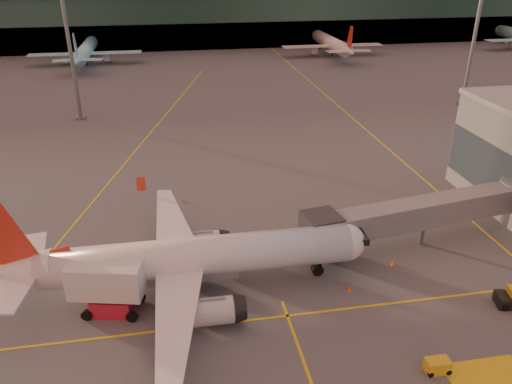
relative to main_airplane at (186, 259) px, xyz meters
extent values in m
plane|color=#4C4F54|center=(3.19, -10.20, -3.37)|extent=(600.00, 600.00, 0.00)
cube|color=yellow|center=(3.19, -5.20, -3.36)|extent=(80.00, 0.25, 0.01)
cube|color=yellow|center=(-6.81, 34.80, -3.36)|extent=(31.30, 115.98, 0.01)
cube|color=yellow|center=(33.19, 59.80, -3.36)|extent=(0.25, 160.00, 0.01)
cube|color=yellow|center=(21.19, -14.20, -3.36)|extent=(6.00, 3.00, 0.01)
cube|color=#19382D|center=(3.19, 131.80, 4.63)|extent=(400.00, 18.00, 16.00)
cube|color=black|center=(3.19, 123.30, 0.63)|extent=(400.00, 1.00, 8.00)
cube|color=#2D3D47|center=(36.24, 7.80, 1.63)|extent=(0.30, 21.60, 6.00)
cylinder|color=slate|center=(-16.81, 55.80, 9.13)|extent=(0.70, 0.70, 25.00)
cube|color=slate|center=(-16.81, 55.80, -3.12)|extent=(1.60, 1.60, 0.50)
cylinder|color=slate|center=(58.19, 51.80, 9.13)|extent=(0.70, 0.70, 25.00)
cube|color=slate|center=(58.19, 51.80, -3.12)|extent=(1.60, 1.60, 0.50)
cylinder|color=white|center=(1.18, -0.01, 0.19)|extent=(27.72, 3.71, 3.56)
sphere|color=white|center=(15.03, -0.09, 0.19)|extent=(3.48, 3.48, 3.48)
cube|color=black|center=(16.04, -0.09, 0.63)|extent=(1.61, 2.32, 0.62)
cone|color=white|center=(-14.36, 0.08, 0.45)|extent=(6.10, 3.41, 3.38)
cube|color=white|center=(-14.04, -2.96, 0.54)|extent=(3.67, 6.10, 0.18)
cylinder|color=silver|center=(1.83, -5.41, -1.77)|extent=(3.73, 2.33, 2.31)
cylinder|color=black|center=(-0.86, -2.31, -2.57)|extent=(1.61, 1.25, 1.60)
cylinder|color=black|center=(-0.86, -2.31, -2.08)|extent=(0.32, 0.32, 0.98)
cube|color=white|center=(-14.00, 3.12, 0.54)|extent=(3.61, 6.07, 0.18)
cylinder|color=silver|center=(1.89, 5.39, -1.77)|extent=(3.73, 2.33, 2.31)
cylinder|color=black|center=(-0.83, 2.32, -2.57)|extent=(1.61, 1.25, 1.60)
cylinder|color=black|center=(-0.83, 2.32, -2.08)|extent=(0.32, 0.32, 0.98)
cube|color=slate|center=(0.17, 0.00, -0.97)|extent=(8.80, 2.89, 1.42)
cylinder|color=black|center=(12.33, -0.07, -2.57)|extent=(1.12, 0.72, 1.12)
cube|color=slate|center=(24.97, 3.75, 0.49)|extent=(24.88, 6.66, 2.70)
cube|color=#2D3035|center=(13.24, 2.30, 0.49)|extent=(3.91, 3.91, 3.00)
cube|color=#2D3035|center=(14.74, 3.20, -2.17)|extent=(1.60, 2.40, 2.40)
cylinder|color=black|center=(14.74, 2.10, -2.97)|extent=(0.80, 0.40, 0.80)
cylinder|color=black|center=(14.74, 4.30, -2.97)|extent=(0.80, 0.40, 0.80)
cylinder|color=slate|center=(24.97, 3.75, -2.09)|extent=(0.50, 0.50, 2.56)
cube|color=#B61A31|center=(-6.49, -1.86, -2.56)|extent=(3.94, 3.30, 1.61)
cube|color=silver|center=(-6.81, -1.79, -0.04)|extent=(6.68, 4.04, 3.01)
cylinder|color=black|center=(-8.67, -2.67, -2.88)|extent=(1.03, 0.59, 0.97)
cylinder|color=black|center=(-4.90, -3.56, -2.88)|extent=(1.03, 0.59, 0.97)
cube|color=gold|center=(17.71, -13.25, -2.83)|extent=(1.80, 1.10, 1.07)
cylinder|color=black|center=(16.99, -13.68, -3.15)|extent=(0.45, 0.23, 0.44)
cylinder|color=black|center=(18.41, -13.70, -3.15)|extent=(0.45, 0.23, 0.44)
cylinder|color=black|center=(27.04, -7.85, -3.03)|extent=(0.72, 0.42, 0.68)
cone|color=#DE610B|center=(20.39, 0.44, -3.08)|extent=(0.46, 0.46, 0.58)
cube|color=#DE610B|center=(20.39, 0.44, -3.35)|extent=(0.40, 0.40, 0.03)
cone|color=#DE610B|center=(0.29, 18.24, -3.10)|extent=(0.42, 0.42, 0.53)
cube|color=#DE610B|center=(0.29, 18.24, -3.35)|extent=(0.36, 0.36, 0.03)
cone|color=#DE610B|center=(14.64, -2.80, -3.07)|extent=(0.46, 0.46, 0.59)
cube|color=#DE610B|center=(14.64, -2.80, -3.35)|extent=(0.40, 0.40, 0.03)
camera|label=1|loc=(-0.43, -38.09, 24.97)|focal=35.00mm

